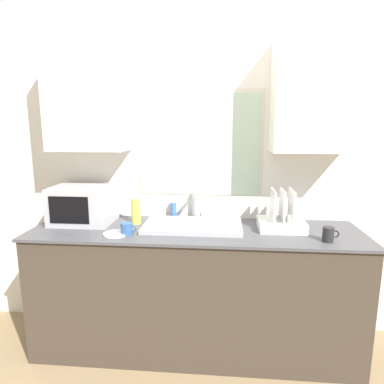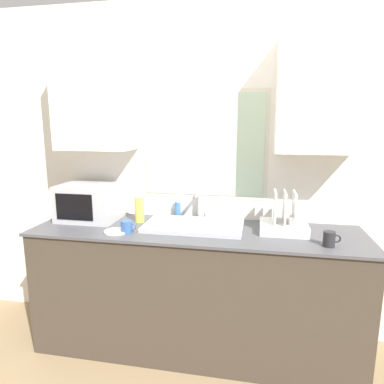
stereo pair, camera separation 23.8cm
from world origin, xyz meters
The scene contains 12 objects.
ground_plane centered at (0.00, 0.00, 0.00)m, with size 12.00×12.00×0.00m, color #937A56.
countertop centered at (0.00, 0.32, 0.47)m, with size 2.37×0.67×0.94m.
wall_back centered at (0.00, 0.63, 1.44)m, with size 6.00×0.38×2.60m.
sink_basin centered at (-0.02, 0.35, 0.95)m, with size 0.71×0.41×0.03m.
faucet centered at (-0.02, 0.57, 1.07)m, with size 0.08×0.15×0.23m.
microwave centered at (-0.87, 0.41, 1.08)m, with size 0.45×0.35×0.28m.
dish_rack centered at (0.63, 0.37, 1.01)m, with size 0.33×0.27×0.29m.
spray_bottle centered at (-0.46, 0.42, 1.06)m, with size 0.07×0.07×0.27m.
soap_bottle centered at (-0.20, 0.59, 1.01)m, with size 0.04×0.04×0.16m.
mug_near_sink centered at (-0.46, 0.15, 0.98)m, with size 0.11×0.08×0.08m.
mug_by_rack centered at (0.88, 0.13, 0.98)m, with size 0.11×0.07×0.10m.
small_plate centered at (-0.54, 0.15, 0.94)m, with size 0.17×0.17×0.01m.
Camera 1 is at (0.19, -2.04, 1.69)m, focal length 32.00 mm.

